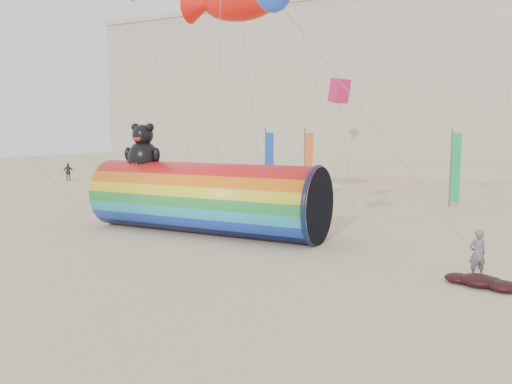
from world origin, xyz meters
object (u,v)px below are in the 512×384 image
at_px(hotel_building, 324,91).
at_px(kite_handler, 477,254).
at_px(fabric_bundle, 486,282).
at_px(windsock_assembly, 205,196).

bearing_deg(hotel_building, kite_handler, -64.79).
bearing_deg(hotel_building, fabric_bundle, -64.97).
relative_size(hotel_building, kite_handler, 36.62).
xyz_separation_m(windsock_assembly, fabric_bundle, (12.68, -3.32, -1.64)).
height_order(hotel_building, fabric_bundle, hotel_building).
bearing_deg(kite_handler, windsock_assembly, -42.82).
relative_size(windsock_assembly, fabric_bundle, 4.53).
bearing_deg(windsock_assembly, fabric_bundle, -14.69).
bearing_deg(windsock_assembly, kite_handler, -10.39).
xyz_separation_m(hotel_building, kite_handler, (21.19, -45.02, -9.49)).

